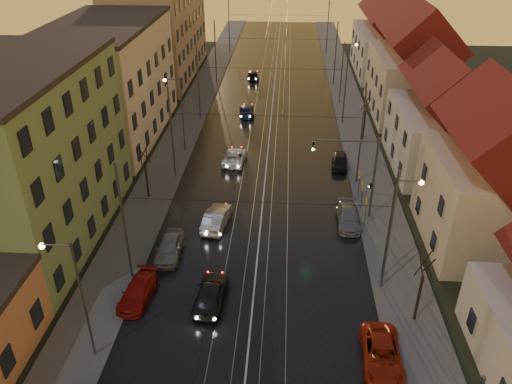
% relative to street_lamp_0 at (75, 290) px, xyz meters
% --- Properties ---
extents(road, '(16.00, 120.00, 0.04)m').
position_rel_street_lamp_0_xyz_m(road, '(9.10, 38.00, -4.87)').
color(road, black).
rests_on(road, ground).
extents(sidewalk_left, '(4.00, 120.00, 0.15)m').
position_rel_street_lamp_0_xyz_m(sidewalk_left, '(-0.90, 38.00, -4.81)').
color(sidewalk_left, '#4C4C4C').
rests_on(sidewalk_left, ground).
extents(sidewalk_right, '(4.00, 120.00, 0.15)m').
position_rel_street_lamp_0_xyz_m(sidewalk_right, '(19.10, 38.00, -4.81)').
color(sidewalk_right, '#4C4C4C').
rests_on(sidewalk_right, ground).
extents(tram_rail_0, '(0.06, 120.00, 0.03)m').
position_rel_street_lamp_0_xyz_m(tram_rail_0, '(6.90, 38.00, -4.83)').
color(tram_rail_0, gray).
rests_on(tram_rail_0, road).
extents(tram_rail_1, '(0.06, 120.00, 0.03)m').
position_rel_street_lamp_0_xyz_m(tram_rail_1, '(8.33, 38.00, -4.83)').
color(tram_rail_1, gray).
rests_on(tram_rail_1, road).
extents(tram_rail_2, '(0.06, 120.00, 0.03)m').
position_rel_street_lamp_0_xyz_m(tram_rail_2, '(9.87, 38.00, -4.83)').
color(tram_rail_2, gray).
rests_on(tram_rail_2, road).
extents(tram_rail_3, '(0.06, 120.00, 0.03)m').
position_rel_street_lamp_0_xyz_m(tram_rail_3, '(11.30, 38.00, -4.83)').
color(tram_rail_3, gray).
rests_on(tram_rail_3, road).
extents(apartment_left_1, '(10.00, 18.00, 13.00)m').
position_rel_street_lamp_0_xyz_m(apartment_left_1, '(-8.40, 12.00, 1.61)').
color(apartment_left_1, '#6C8B58').
rests_on(apartment_left_1, ground).
extents(apartment_left_2, '(10.00, 20.00, 12.00)m').
position_rel_street_lamp_0_xyz_m(apartment_left_2, '(-8.40, 32.00, 1.11)').
color(apartment_left_2, beige).
rests_on(apartment_left_2, ground).
extents(apartment_left_3, '(10.00, 24.00, 14.00)m').
position_rel_street_lamp_0_xyz_m(apartment_left_3, '(-8.40, 56.00, 2.11)').
color(apartment_left_3, '#967B61').
rests_on(apartment_left_3, ground).
extents(house_right_1, '(8.67, 10.20, 10.80)m').
position_rel_street_lamp_0_xyz_m(house_right_1, '(26.10, 13.00, 0.56)').
color(house_right_1, beige).
rests_on(house_right_1, ground).
extents(house_right_2, '(9.18, 12.24, 9.20)m').
position_rel_street_lamp_0_xyz_m(house_right_2, '(26.10, 26.00, -0.24)').
color(house_right_2, silver).
rests_on(house_right_2, ground).
extents(house_right_3, '(9.18, 14.28, 11.50)m').
position_rel_street_lamp_0_xyz_m(house_right_3, '(26.10, 41.00, 0.92)').
color(house_right_3, beige).
rests_on(house_right_3, ground).
extents(house_right_4, '(9.18, 16.32, 10.00)m').
position_rel_street_lamp_0_xyz_m(house_right_4, '(26.10, 59.00, 0.16)').
color(house_right_4, silver).
rests_on(house_right_4, ground).
extents(catenary_pole_l_1, '(0.16, 0.16, 9.00)m').
position_rel_street_lamp_0_xyz_m(catenary_pole_l_1, '(0.50, 7.00, -0.39)').
color(catenary_pole_l_1, '#595B60').
rests_on(catenary_pole_l_1, ground).
extents(catenary_pole_r_1, '(0.16, 0.16, 9.00)m').
position_rel_street_lamp_0_xyz_m(catenary_pole_r_1, '(17.70, 7.00, -0.39)').
color(catenary_pole_r_1, '#595B60').
rests_on(catenary_pole_r_1, ground).
extents(catenary_pole_l_2, '(0.16, 0.16, 9.00)m').
position_rel_street_lamp_0_xyz_m(catenary_pole_l_2, '(0.50, 22.00, -0.39)').
color(catenary_pole_l_2, '#595B60').
rests_on(catenary_pole_l_2, ground).
extents(catenary_pole_r_2, '(0.16, 0.16, 9.00)m').
position_rel_street_lamp_0_xyz_m(catenary_pole_r_2, '(17.70, 22.00, -0.39)').
color(catenary_pole_r_2, '#595B60').
rests_on(catenary_pole_r_2, ground).
extents(catenary_pole_l_3, '(0.16, 0.16, 9.00)m').
position_rel_street_lamp_0_xyz_m(catenary_pole_l_3, '(0.50, 37.00, -0.39)').
color(catenary_pole_l_3, '#595B60').
rests_on(catenary_pole_l_3, ground).
extents(catenary_pole_r_3, '(0.16, 0.16, 9.00)m').
position_rel_street_lamp_0_xyz_m(catenary_pole_r_3, '(17.70, 37.00, -0.39)').
color(catenary_pole_r_3, '#595B60').
rests_on(catenary_pole_r_3, ground).
extents(catenary_pole_l_4, '(0.16, 0.16, 9.00)m').
position_rel_street_lamp_0_xyz_m(catenary_pole_l_4, '(0.50, 52.00, -0.39)').
color(catenary_pole_l_4, '#595B60').
rests_on(catenary_pole_l_4, ground).
extents(catenary_pole_r_4, '(0.16, 0.16, 9.00)m').
position_rel_street_lamp_0_xyz_m(catenary_pole_r_4, '(17.70, 52.00, -0.39)').
color(catenary_pole_r_4, '#595B60').
rests_on(catenary_pole_r_4, ground).
extents(catenary_pole_l_5, '(0.16, 0.16, 9.00)m').
position_rel_street_lamp_0_xyz_m(catenary_pole_l_5, '(0.50, 70.00, -0.39)').
color(catenary_pole_l_5, '#595B60').
rests_on(catenary_pole_l_5, ground).
extents(catenary_pole_r_5, '(0.16, 0.16, 9.00)m').
position_rel_street_lamp_0_xyz_m(catenary_pole_r_5, '(17.70, 70.00, -0.39)').
color(catenary_pole_r_5, '#595B60').
rests_on(catenary_pole_r_5, ground).
extents(street_lamp_0, '(1.75, 0.32, 8.00)m').
position_rel_street_lamp_0_xyz_m(street_lamp_0, '(0.00, 0.00, 0.00)').
color(street_lamp_0, '#595B60').
rests_on(street_lamp_0, ground).
extents(street_lamp_1, '(1.75, 0.32, 8.00)m').
position_rel_street_lamp_0_xyz_m(street_lamp_1, '(18.21, 8.00, 0.00)').
color(street_lamp_1, '#595B60').
rests_on(street_lamp_1, ground).
extents(street_lamp_2, '(1.75, 0.32, 8.00)m').
position_rel_street_lamp_0_xyz_m(street_lamp_2, '(0.00, 28.00, 0.00)').
color(street_lamp_2, '#595B60').
rests_on(street_lamp_2, ground).
extents(street_lamp_3, '(1.75, 0.32, 8.00)m').
position_rel_street_lamp_0_xyz_m(street_lamp_3, '(18.21, 44.00, 0.00)').
color(street_lamp_3, '#595B60').
rests_on(street_lamp_3, ground).
extents(traffic_light_mast, '(5.30, 0.32, 7.20)m').
position_rel_street_lamp_0_xyz_m(traffic_light_mast, '(17.10, 16.00, -0.29)').
color(traffic_light_mast, '#595B60').
rests_on(traffic_light_mast, ground).
extents(bare_tree_0, '(1.09, 1.09, 5.11)m').
position_rel_street_lamp_0_xyz_m(bare_tree_0, '(-1.09, 18.00, -2.40)').
color(bare_tree_0, black).
rests_on(bare_tree_0, ground).
extents(bare_tree_1, '(1.09, 1.09, 5.11)m').
position_rel_street_lamp_0_xyz_m(bare_tree_1, '(19.31, 4.00, -2.40)').
color(bare_tree_1, black).
rests_on(bare_tree_1, ground).
extents(bare_tree_2, '(1.09, 1.09, 5.11)m').
position_rel_street_lamp_0_xyz_m(bare_tree_2, '(19.51, 32.00, -2.40)').
color(bare_tree_2, black).
rests_on(bare_tree_2, ground).
extents(driving_car_0, '(2.08, 4.60, 1.53)m').
position_rel_street_lamp_0_xyz_m(driving_car_0, '(6.36, 4.85, -4.12)').
color(driving_car_0, black).
rests_on(driving_car_0, ground).
extents(driving_car_1, '(2.16, 4.73, 1.50)m').
position_rel_street_lamp_0_xyz_m(driving_car_1, '(5.56, 13.94, -4.13)').
color(driving_car_1, '#ACADB2').
rests_on(driving_car_1, ground).
extents(driving_car_2, '(2.44, 4.63, 1.24)m').
position_rel_street_lamp_0_xyz_m(driving_car_2, '(5.84, 25.57, -4.26)').
color(driving_car_2, white).
rests_on(driving_car_2, ground).
extents(driving_car_3, '(2.19, 4.47, 1.25)m').
position_rel_street_lamp_0_xyz_m(driving_car_3, '(6.03, 38.89, -4.26)').
color(driving_car_3, '#162643').
rests_on(driving_car_3, ground).
extents(driving_car_4, '(2.06, 4.07, 1.33)m').
position_rel_street_lamp_0_xyz_m(driving_car_4, '(5.82, 53.91, -4.22)').
color(driving_car_4, black).
rests_on(driving_car_4, ground).
extents(parked_left_2, '(2.12, 4.35, 1.22)m').
position_rel_street_lamp_0_xyz_m(parked_left_2, '(1.50, 4.91, -4.28)').
color(parked_left_2, maroon).
rests_on(parked_left_2, ground).
extents(parked_left_3, '(1.81, 4.34, 1.47)m').
position_rel_street_lamp_0_xyz_m(parked_left_3, '(2.58, 9.77, -4.15)').
color(parked_left_3, gray).
rests_on(parked_left_3, ground).
extents(parked_right_0, '(2.35, 4.75, 1.30)m').
position_rel_street_lamp_0_xyz_m(parked_right_0, '(16.70, 0.53, -4.24)').
color(parked_right_0, '#AB2711').
rests_on(parked_right_0, ground).
extents(parked_right_1, '(1.85, 4.43, 1.28)m').
position_rel_street_lamp_0_xyz_m(parked_right_1, '(16.25, 14.89, -4.25)').
color(parked_right_1, gray).
rests_on(parked_right_1, ground).
extents(parked_right_2, '(1.82, 3.91, 1.29)m').
position_rel_street_lamp_0_xyz_m(parked_right_2, '(16.37, 25.17, -4.24)').
color(parked_right_2, black).
rests_on(parked_right_2, ground).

